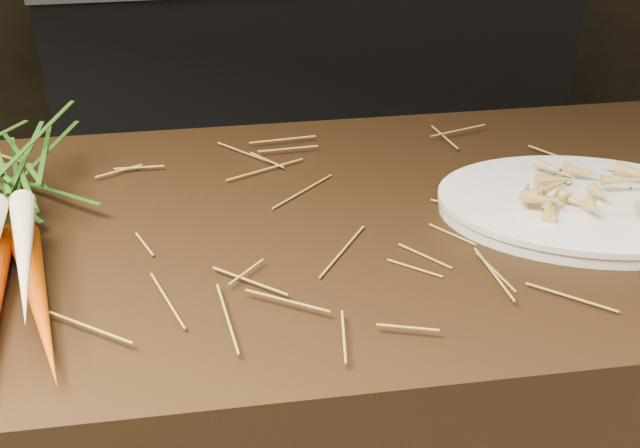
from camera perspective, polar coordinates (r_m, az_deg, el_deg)
The scene contains 4 objects.
back_counter at distance 3.05m, azimuth -0.75°, elevation 10.65°, with size 1.82×0.62×0.84m.
straw_bedding at distance 1.11m, azimuth -2.73°, elevation 0.33°, with size 1.40×0.60×0.02m, color #A4873A, non-canonical shape.
serving_platter at distance 1.19m, azimuth 18.37°, elevation 1.01°, with size 0.41×0.27×0.02m, color white, non-canonical shape.
roasted_veg_heap at distance 1.18m, azimuth 18.64°, elevation 2.44°, with size 0.20×0.15×0.05m, color #B88D3D, non-canonical shape.
Camera 1 is at (-0.09, -0.65, 1.47)m, focal length 45.00 mm.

